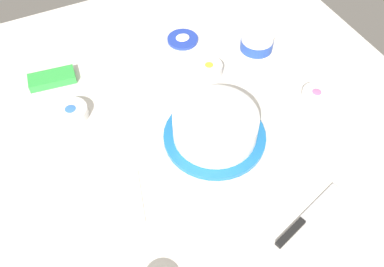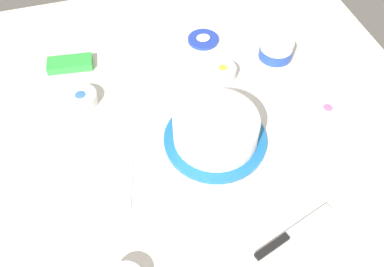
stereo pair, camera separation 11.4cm
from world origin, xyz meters
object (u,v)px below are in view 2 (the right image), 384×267
Objects in this scene: sprinkle_bowl_yellow at (223,72)px; paper_napkin at (103,188)px; spreading_knife at (287,236)px; sprinkle_bowl_pink at (327,111)px; sprinkle_bowl_blue at (81,98)px; frosting_tub_lid at (203,39)px; frosted_cake at (216,129)px; frosting_tub at (276,51)px; candy_box_lower at (70,64)px.

sprinkle_bowl_yellow is 0.57× the size of paper_napkin.
sprinkle_bowl_pink is (0.27, 0.32, 0.01)m from spreading_knife.
spreading_knife is 0.71m from sprinkle_bowl_blue.
frosting_tub_lid is at bearing 21.31° from sprinkle_bowl_blue.
frosted_cake is 0.43m from sprinkle_bowl_blue.
frosted_cake reaches higher than spreading_knife.
frosting_tub reaches higher than sprinkle_bowl_yellow.
frosting_tub reaches higher than frosting_tub_lid.
paper_napkin is (0.03, -0.49, -0.01)m from candy_box_lower.
sprinkle_bowl_yellow is 1.02× the size of sprinkle_bowl_pink.
sprinkle_bowl_blue is 1.14× the size of sprinkle_bowl_pink.
sprinkle_bowl_pink is (0.24, -0.24, -0.00)m from sprinkle_bowl_yellow.
candy_box_lower is (-0.36, 0.42, -0.04)m from frosted_cake.
sprinkle_bowl_blue is at bearing 125.81° from spreading_knife.
frosted_cake reaches higher than frosting_tub.
frosting_tub is at bearing 0.72° from sprinkle_bowl_blue.
frosting_tub_lid reaches higher than paper_napkin.
frosting_tub is 0.62m from spreading_knife.
spreading_knife is 0.48m from paper_napkin.
candy_box_lower is (-0.46, 0.19, -0.01)m from sprinkle_bowl_yellow.
sprinkle_bowl_yellow is at bearing 135.19° from sprinkle_bowl_pink.
frosted_cake is at bearing 179.43° from sprinkle_bowl_pink.
sprinkle_bowl_yellow reaches higher than sprinkle_bowl_pink.
frosting_tub_lid is (0.10, 0.42, -0.04)m from frosted_cake.
candy_box_lower is at bearing -179.74° from frosting_tub_lid.
sprinkle_bowl_blue is at bearing -179.28° from frosting_tub.
frosting_tub is 0.26m from frosting_tub_lid.
candy_box_lower is 0.95× the size of paper_napkin.
spreading_knife is 0.56m from sprinkle_bowl_yellow.
frosted_cake reaches higher than sprinkle_bowl_pink.
sprinkle_bowl_pink is at bearing -60.10° from frosting_tub_lid.
sprinkle_bowl_yellow is (0.03, 0.56, 0.02)m from spreading_knife.
candy_box_lower is (-0.70, 0.42, -0.01)m from sprinkle_bowl_pink.
sprinkle_bowl_blue reaches higher than frosting_tub_lid.
frosting_tub_lid is 0.46× the size of spreading_knife.
sprinkle_bowl_pink is 0.58× the size of candy_box_lower.
sprinkle_bowl_pink reaches higher than frosting_tub_lid.
candy_box_lower is at bearing 166.10° from frosting_tub.
frosting_tub_lid is at bearing 7.52° from candy_box_lower.
sprinkle_bowl_pink is at bearing -44.81° from sprinkle_bowl_yellow.
sprinkle_bowl_blue is (-0.44, 0.02, -0.00)m from sprinkle_bowl_yellow.
candy_box_lower is (-0.46, -0.00, 0.01)m from frosting_tub_lid.
frosting_tub_lid is 0.74× the size of candy_box_lower.
frosting_tub is 0.76× the size of candy_box_lower.
sprinkle_bowl_blue is (-0.44, -0.17, 0.01)m from frosting_tub_lid.
frosting_tub is 0.47× the size of spreading_knife.
sprinkle_bowl_yellow is (0.01, -0.19, 0.02)m from frosting_tub_lid.
frosting_tub is at bearing 69.55° from spreading_knife.
frosted_cake is at bearing 11.54° from paper_napkin.
sprinkle_bowl_pink is 0.56× the size of paper_napkin.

